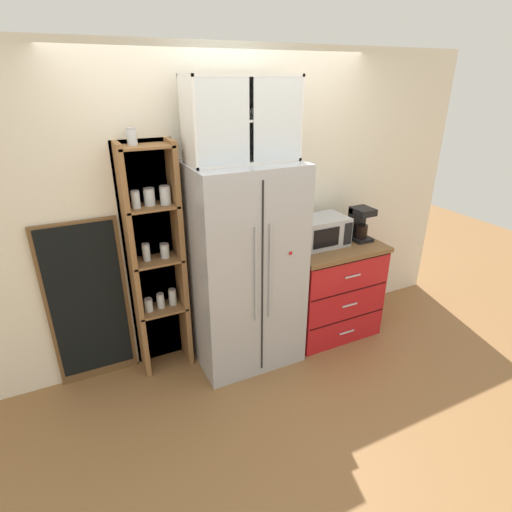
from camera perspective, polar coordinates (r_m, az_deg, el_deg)
name	(u,v)px	position (r m, az deg, el deg)	size (l,w,h in m)	color
ground_plane	(248,356)	(3.78, -1.14, -13.81)	(10.52, 10.52, 0.00)	olive
wall_back_cream	(227,208)	(3.52, -4.08, 6.68)	(4.84, 0.10, 2.55)	silver
refrigerator	(245,268)	(3.35, -1.53, -1.66)	(0.86, 0.65, 1.73)	#ADAFB5
pantry_shelf_column	(155,257)	(3.33, -13.97, -0.14)	(0.45, 0.28, 1.99)	brown
counter_cabinet	(330,288)	(3.96, 10.28, -4.46)	(0.87, 0.63, 0.91)	red
microwave	(322,231)	(3.70, 9.17, 3.48)	(0.44, 0.33, 0.26)	#ADAFB5
coffee_maker	(360,223)	(3.89, 14.33, 4.46)	(0.17, 0.20, 0.31)	black
mug_cream	(338,242)	(3.71, 11.45, 1.94)	(0.12, 0.08, 0.09)	silver
mug_red	(336,241)	(3.73, 11.19, 2.04)	(0.12, 0.08, 0.09)	red
bottle_amber	(296,238)	(3.56, 5.57, 2.53)	(0.06, 0.06, 0.25)	brown
upper_cabinet	(241,119)	(3.08, -2.16, 18.62)	(0.82, 0.32, 0.60)	silver
chalkboard_menu	(88,304)	(3.45, -22.46, -6.20)	(0.60, 0.04, 1.36)	brown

